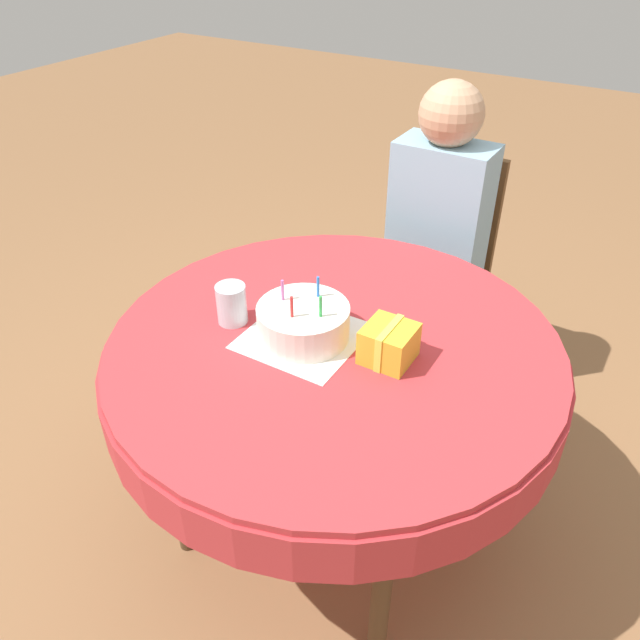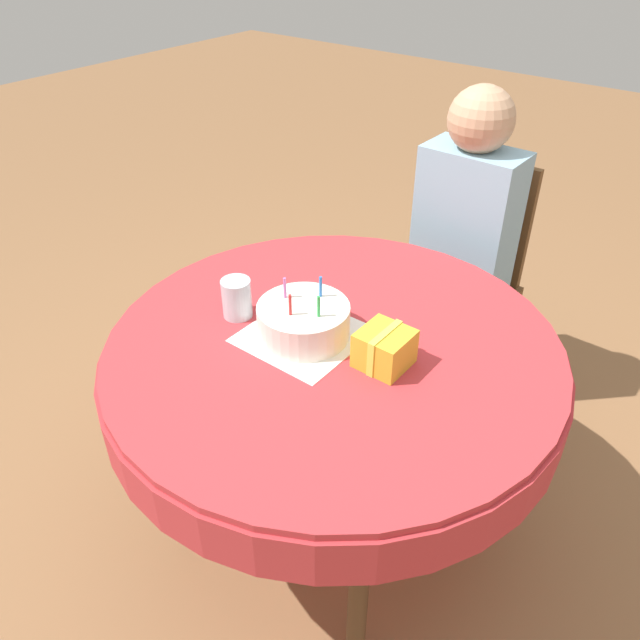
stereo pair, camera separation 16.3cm
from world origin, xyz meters
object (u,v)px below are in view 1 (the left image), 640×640
object	(u,v)px
chair	(439,266)
drinking_glass	(232,304)
person	(437,219)
birthday_cake	(303,322)
gift_box	(389,343)

from	to	relation	value
chair	drinking_glass	bearing A→B (deg)	-103.07
chair	person	distance (m)	0.26
birthday_cake	drinking_glass	bearing A→B (deg)	-169.66
drinking_glass	gift_box	xyz separation A→B (m)	(0.44, 0.07, -0.01)
person	birthday_cake	world-z (taller)	person
chair	gift_box	world-z (taller)	chair
birthday_cake	drinking_glass	size ratio (longest dim) A/B	2.19
person	drinking_glass	bearing A→B (deg)	-104.33
gift_box	person	bearing A→B (deg)	103.88
chair	gift_box	size ratio (longest dim) A/B	7.15
gift_box	drinking_glass	bearing A→B (deg)	-170.83
person	birthday_cake	bearing A→B (deg)	-91.47
chair	birthday_cake	size ratio (longest dim) A/B	3.73
gift_box	chair	bearing A→B (deg)	102.50
person	drinking_glass	size ratio (longest dim) A/B	10.82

